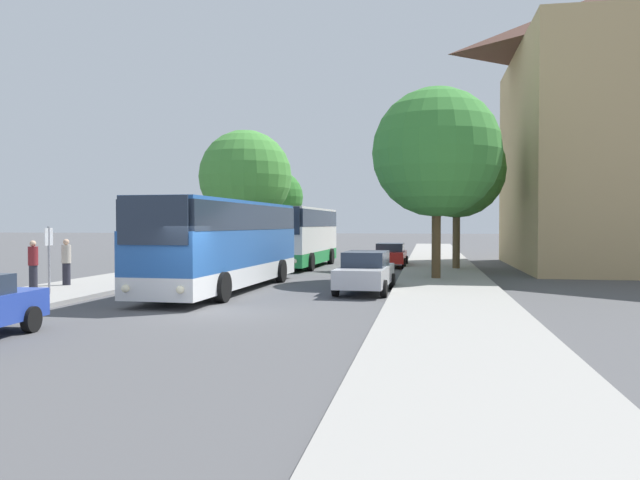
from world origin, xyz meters
name	(u,v)px	position (x,y,z in m)	size (l,w,h in m)	color
ground_plane	(207,313)	(0.00, 0.00, 0.00)	(300.00, 300.00, 0.00)	#4C4C4F
sidewalk_right	(454,316)	(7.00, 0.00, 0.07)	(4.00, 120.00, 0.15)	gray
bus_front	(225,243)	(-1.40, 5.90, 1.82)	(3.06, 12.14, 3.41)	silver
bus_middle	(301,236)	(-1.14, 19.12, 1.85)	(3.05, 10.25, 3.48)	#238942
parked_car_right_near	(366,271)	(4.01, 6.06, 0.79)	(2.06, 4.70, 1.53)	#B7B7BC
parked_car_right_far	(390,255)	(4.12, 19.88, 0.74)	(2.00, 4.05, 1.42)	red
bus_stop_sign	(49,252)	(-6.46, 2.26, 1.60)	(0.08, 0.45, 2.32)	gray
pedestrian_waiting_far	(66,262)	(-7.77, 5.39, 1.07)	(0.36, 0.36, 1.82)	#23232D
pedestrian_walking_back	(33,264)	(-8.37, 4.16, 1.06)	(0.36, 0.36, 1.79)	#23232D
tree_left_near	(245,177)	(-6.03, 24.17, 5.80)	(6.35, 6.35, 8.83)	#47331E
tree_left_far	(276,197)	(-6.72, 35.79, 4.89)	(4.70, 4.70, 7.11)	#513D23
tree_right_near	(457,169)	(7.83, 17.58, 5.52)	(5.28, 5.28, 8.03)	brown
tree_right_mid	(437,152)	(6.66, 11.12, 5.74)	(5.74, 5.74, 8.47)	#513D23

